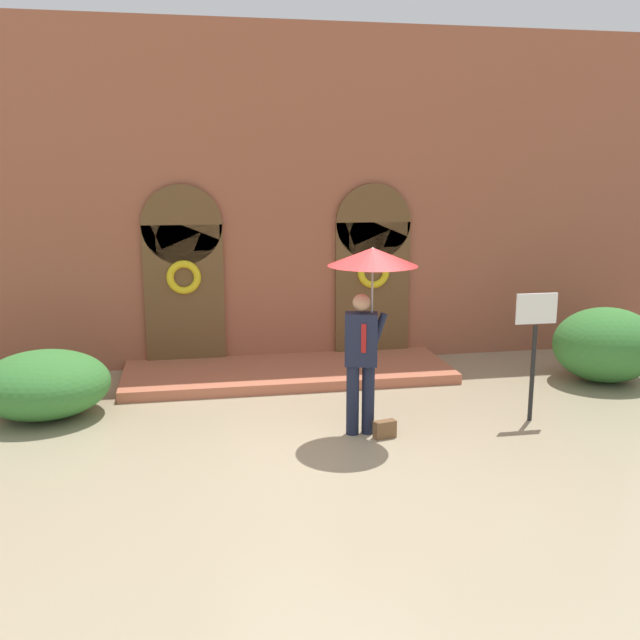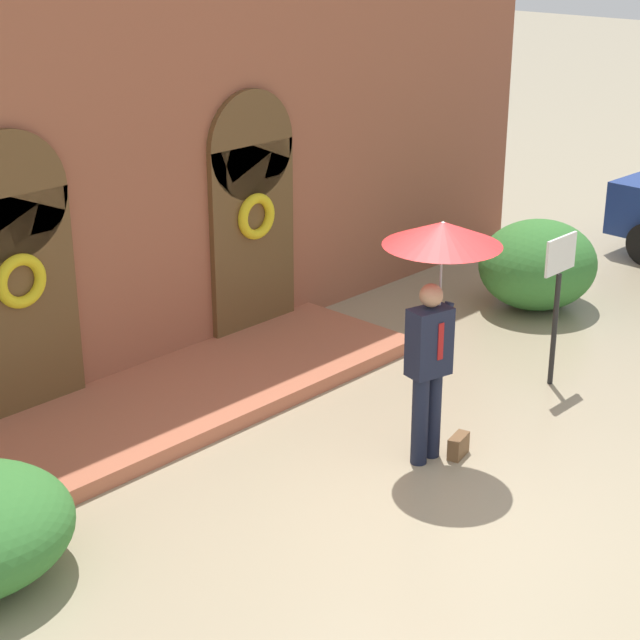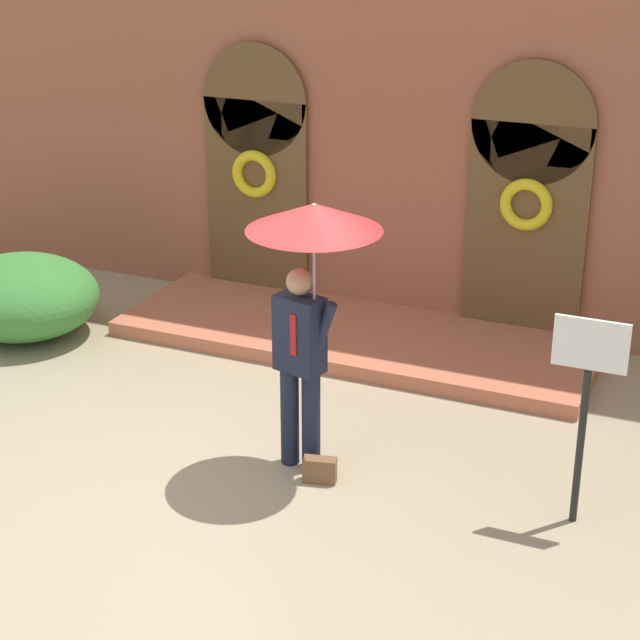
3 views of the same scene
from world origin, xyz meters
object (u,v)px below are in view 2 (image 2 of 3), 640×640
Objects in this scene: person_with_umbrella at (439,270)px; shrub_right at (538,264)px; sign_post at (558,286)px; handbag at (458,446)px.

shrub_right is at bearing 19.98° from person_with_umbrella.
sign_post is at bearing -143.38° from shrub_right.
sign_post is 2.55m from shrub_right.
person_with_umbrella is 1.44× the size of shrub_right.
person_with_umbrella is 2.37m from sign_post.
person_with_umbrella reaches higher than handbag.
handbag is (0.17, -0.20, -1.80)m from person_with_umbrella.
shrub_right reaches higher than handbag.
shrub_right is (4.24, 1.54, -1.33)m from person_with_umbrella.
shrub_right is (4.07, 1.74, 0.47)m from handbag.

